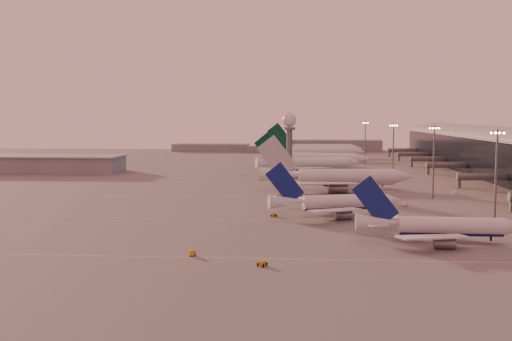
{
  "coord_description": "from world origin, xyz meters",
  "views": [
    {
      "loc": [
        8.65,
        -151.68,
        28.36
      ],
      "look_at": [
        -6.17,
        62.0,
        8.66
      ],
      "focal_mm": 42.0,
      "sensor_mm": 36.0,
      "label": 1
    }
  ],
  "objects": [
    {
      "name": "greentail_d",
      "position": [
        21.35,
        258.3,
        4.16
      ],
      "size": [
        64.86,
        52.38,
        23.56
      ],
      "color": "silver",
      "rests_on": "ground"
    },
    {
      "name": "gsv_truck_c",
      "position": [
        2.77,
        55.01,
        1.28
      ],
      "size": [
        6.51,
        3.31,
        2.51
      ],
      "color": "#BF8016",
      "rests_on": "ground"
    },
    {
      "name": "gsv_tug_hangar",
      "position": [
        48.61,
        150.26,
        0.49
      ],
      "size": [
        3.82,
        3.11,
        0.94
      ],
      "color": "#BF8016",
      "rests_on": "ground"
    },
    {
      "name": "narrowbody_near",
      "position": [
        40.48,
        -16.61,
        3.02
      ],
      "size": [
        38.2,
        30.47,
        14.92
      ],
      "color": "silver",
      "rests_on": "ground"
    },
    {
      "name": "gsv_tug_far",
      "position": [
        11.11,
        100.68,
        0.53
      ],
      "size": [
        2.92,
        4.02,
        1.04
      ],
      "color": "silver",
      "rests_on": "ground"
    },
    {
      "name": "greentail_c",
      "position": [
        20.66,
        228.12,
        4.0
      ],
      "size": [
        62.36,
        50.24,
        22.64
      ],
      "color": "silver",
      "rests_on": "ground"
    },
    {
      "name": "distant_horizon",
      "position": [
        2.62,
        325.14,
        3.89
      ],
      "size": [
        165.0,
        37.5,
        9.0
      ],
      "color": "slate",
      "rests_on": "ground"
    },
    {
      "name": "gsv_catering_a",
      "position": [
        53.41,
        -0.79,
        2.33
      ],
      "size": [
        5.72,
        2.8,
        4.66
      ],
      "color": "silver",
      "rests_on": "ground"
    },
    {
      "name": "gsv_truck_d",
      "position": [
        -17.26,
        130.03,
        1.01
      ],
      "size": [
        2.25,
        5.07,
        1.99
      ],
      "color": "silver",
      "rests_on": "ground"
    },
    {
      "name": "gsv_catering_b",
      "position": [
        65.85,
        67.8,
        2.17
      ],
      "size": [
        5.54,
        3.04,
        4.35
      ],
      "color": "silver",
      "rests_on": "ground"
    },
    {
      "name": "greentail_a",
      "position": [
        14.51,
        143.35,
        3.53
      ],
      "size": [
        52.68,
        41.81,
        19.97
      ],
      "color": "silver",
      "rests_on": "ground"
    },
    {
      "name": "mast_b",
      "position": [
        55.0,
        55.0,
        13.74
      ],
      "size": [
        3.6,
        0.56,
        25.0
      ],
      "color": "#55575C",
      "rests_on": "ground"
    },
    {
      "name": "gsv_truck_b",
      "position": [
        42.85,
        37.0,
        1.28
      ],
      "size": [
        6.4,
        2.8,
        2.51
      ],
      "color": "silver",
      "rests_on": "ground"
    },
    {
      "name": "mast_c",
      "position": [
        50.0,
        110.0,
        13.74
      ],
      "size": [
        3.6,
        0.56,
        25.0
      ],
      "color": "#55575C",
      "rests_on": "ground"
    },
    {
      "name": "gsv_truck_a",
      "position": [
        -12.17,
        -33.66,
        1.27
      ],
      "size": [
        6.36,
        5.21,
        2.49
      ],
      "color": "#BF8016",
      "rests_on": "ground"
    },
    {
      "name": "widebody_white",
      "position": [
        23.68,
        78.36,
        3.65
      ],
      "size": [
        59.87,
        47.89,
        21.05
      ],
      "color": "silver",
      "rests_on": "ground"
    },
    {
      "name": "gsv_tug_mid",
      "position": [
        2.17,
        14.56,
        0.46
      ],
      "size": [
        3.6,
        3.08,
        0.88
      ],
      "color": "#BF8016",
      "rests_on": "ground"
    },
    {
      "name": "taxiway_markings",
      "position": [
        30.0,
        56.0,
        0.01
      ],
      "size": [
        180.0,
        185.25,
        0.02
      ],
      "color": "#D4C64B",
      "rests_on": "ground"
    },
    {
      "name": "greentail_b",
      "position": [
        18.43,
        174.74,
        3.8
      ],
      "size": [
        58.62,
        46.89,
        21.52
      ],
      "color": "silver",
      "rests_on": "ground"
    },
    {
      "name": "narrowbody_mid",
      "position": [
        19.5,
        17.92,
        3.15
      ],
      "size": [
        39.09,
        30.81,
        15.56
      ],
      "color": "silver",
      "rests_on": "ground"
    },
    {
      "name": "ground",
      "position": [
        0.0,
        0.0,
        0.0
      ],
      "size": [
        700.0,
        700.0,
        0.0
      ],
      "primitive_type": "plane",
      "color": "#5B5858",
      "rests_on": "ground"
    },
    {
      "name": "hangar",
      "position": [
        -120.0,
        140.0,
        4.32
      ],
      "size": [
        82.0,
        27.0,
        8.5
      ],
      "color": "slate",
      "rests_on": "ground"
    },
    {
      "name": "mast_d",
      "position": [
        48.0,
        200.0,
        13.74
      ],
      "size": [
        3.6,
        0.56,
        25.0
      ],
      "color": "#55575C",
      "rests_on": "ground"
    },
    {
      "name": "gsv_tug_near",
      "position": [
        2.17,
        -41.19,
        0.5
      ],
      "size": [
        3.41,
        3.94,
        0.97
      ],
      "color": "#BF8016",
      "rests_on": "ground"
    },
    {
      "name": "radar_tower",
      "position": [
        5.0,
        120.0,
        20.95
      ],
      "size": [
        6.4,
        6.4,
        31.1
      ],
      "color": "#55575C",
      "rests_on": "ground"
    },
    {
      "name": "mast_a",
      "position": [
        58.0,
        0.0,
        13.74
      ],
      "size": [
        3.6,
        0.56,
        25.0
      ],
      "color": "#55575C",
      "rests_on": "ground"
    }
  ]
}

